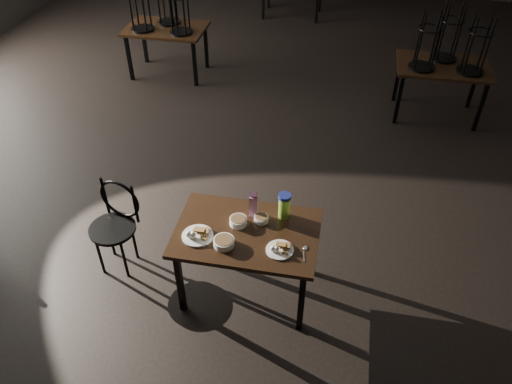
% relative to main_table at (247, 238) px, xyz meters
% --- Properties ---
extents(main_table, '(1.20, 0.80, 0.75)m').
position_rel_main_table_xyz_m(main_table, '(0.00, 0.00, 0.00)').
color(main_table, black).
rests_on(main_table, ground).
extents(plate_left, '(0.26, 0.26, 0.08)m').
position_rel_main_table_xyz_m(plate_left, '(-0.39, -0.14, 0.10)').
color(plate_left, white).
rests_on(plate_left, main_table).
extents(plate_right, '(0.22, 0.22, 0.07)m').
position_rel_main_table_xyz_m(plate_right, '(0.30, -0.16, 0.10)').
color(plate_right, white).
rests_on(plate_right, main_table).
extents(bowl_near, '(0.15, 0.15, 0.06)m').
position_rel_main_table_xyz_m(bowl_near, '(-0.09, 0.08, 0.11)').
color(bowl_near, white).
rests_on(bowl_near, main_table).
extents(bowl_far, '(0.12, 0.12, 0.05)m').
position_rel_main_table_xyz_m(bowl_far, '(0.09, 0.15, 0.11)').
color(bowl_far, white).
rests_on(bowl_far, main_table).
extents(bowl_big, '(0.17, 0.17, 0.06)m').
position_rel_main_table_xyz_m(bowl_big, '(-0.15, -0.19, 0.11)').
color(bowl_big, white).
rests_on(bowl_big, main_table).
extents(juice_carton, '(0.07, 0.07, 0.26)m').
position_rel_main_table_xyz_m(juice_carton, '(0.02, 0.21, 0.20)').
color(juice_carton, '#921A6F').
rests_on(juice_carton, main_table).
extents(water_bottle, '(0.11, 0.11, 0.24)m').
position_rel_main_table_xyz_m(water_bottle, '(0.27, 0.24, 0.20)').
color(water_bottle, '#95D23D').
rests_on(water_bottle, main_table).
extents(spoon, '(0.04, 0.18, 0.01)m').
position_rel_main_table_xyz_m(spoon, '(0.50, -0.11, 0.08)').
color(spoon, silver).
rests_on(spoon, main_table).
extents(bentwood_chair, '(0.45, 0.45, 0.90)m').
position_rel_main_table_xyz_m(bentwood_chair, '(-1.26, 0.13, -0.14)').
color(bentwood_chair, black).
rests_on(bentwood_chair, ground).
extents(bg_table_left, '(1.20, 0.80, 1.48)m').
position_rel_main_table_xyz_m(bg_table_left, '(-2.10, 4.05, 0.11)').
color(bg_table_left, black).
rests_on(bg_table_left, ground).
extents(bg_table_right, '(1.20, 0.80, 1.48)m').
position_rel_main_table_xyz_m(bg_table_right, '(1.91, 3.53, 0.11)').
color(bg_table_right, black).
rests_on(bg_table_right, ground).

